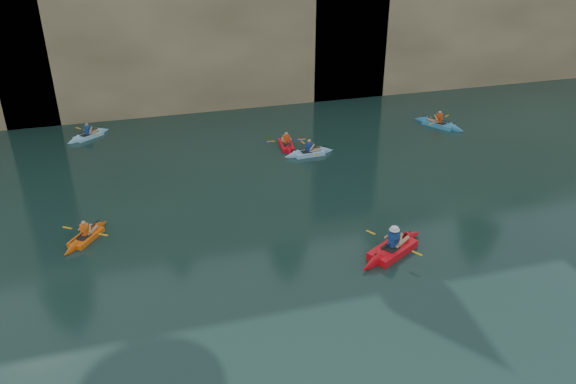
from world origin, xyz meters
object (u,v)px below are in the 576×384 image
object	(u,v)px
kayaker_red_far	(286,145)
kayaker_ltblue_near	(309,153)
main_kayaker	(393,249)
kayaker_orange	(86,236)

from	to	relation	value
kayaker_red_far	kayaker_ltblue_near	bearing A→B (deg)	-143.68
main_kayaker	kayaker_ltblue_near	xyz separation A→B (m)	(-0.12, 9.80, -0.05)
kayaker_ltblue_near	kayaker_red_far	distance (m)	1.66
kayaker_ltblue_near	kayaker_red_far	xyz separation A→B (m)	(-0.83, 1.44, -0.01)
kayaker_orange	kayaker_ltblue_near	size ratio (longest dim) A/B	0.91
kayaker_orange	main_kayaker	bearing A→B (deg)	-76.37
kayaker_ltblue_near	kayaker_red_far	world-z (taller)	kayaker_ltblue_near
main_kayaker	kayaker_ltblue_near	distance (m)	9.80
kayaker_ltblue_near	main_kayaker	bearing A→B (deg)	-93.43
main_kayaker	kayaker_orange	bearing A→B (deg)	129.76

